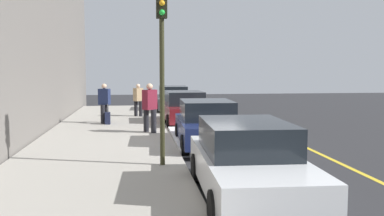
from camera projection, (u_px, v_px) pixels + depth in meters
ground_plane at (204, 145)px, 14.18m from camera, size 56.00×56.00×0.00m
sidewalk at (103, 145)px, 13.75m from camera, size 28.00×4.60×0.15m
lane_stripe_centre at (297, 143)px, 14.59m from camera, size 28.00×0.14×0.01m
snow_bank_curb at (181, 140)px, 14.68m from camera, size 4.96×0.56×0.22m
parked_car_charcoal at (173, 99)px, 25.05m from camera, size 4.63×2.03×1.51m
parked_car_maroon at (185, 108)px, 19.25m from camera, size 4.18×1.97×1.51m
parked_car_navy at (207, 124)px, 13.73m from camera, size 4.17×1.98×1.51m
parked_car_white at (247, 161)px, 8.28m from camera, size 4.68×2.02×1.51m
pedestrian_navy_coat at (104, 102)px, 18.73m from camera, size 0.55×0.54×1.73m
pedestrian_burgundy_coat at (150, 106)px, 15.99m from camera, size 0.56×0.58×1.84m
pedestrian_tan_coat at (138, 99)px, 21.46m from camera, size 0.50×0.51×1.62m
traffic_light_pole at (162, 47)px, 10.39m from camera, size 0.35×0.26×4.31m
rolling_suitcase at (108, 118)px, 18.39m from camera, size 0.34×0.22×0.87m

